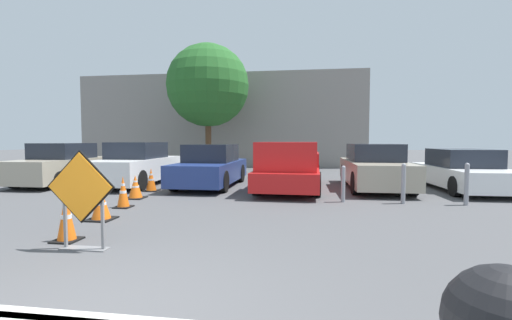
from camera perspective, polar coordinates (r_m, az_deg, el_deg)
name	(u,v)px	position (r m, az deg, el deg)	size (l,w,h in m)	color
ground_plane	(254,184)	(12.86, -0.34, -4.09)	(96.00, 96.00, 0.00)	#4C4C4F
road_closed_sign	(81,196)	(5.78, -27.11, -5.29)	(1.10, 0.20, 1.51)	black
traffic_cone_nearest	(66,217)	(6.49, -29.06, -8.32)	(0.39, 0.39, 0.82)	black
traffic_cone_second	(101,204)	(7.88, -24.43, -6.74)	(0.52, 0.52, 0.67)	black
traffic_cone_third	(123,192)	(9.08, -21.27, -5.04)	(0.39, 0.39, 0.77)	black
traffic_cone_fourth	(135,187)	(10.37, -19.46, -4.29)	(0.51, 0.51, 0.66)	black
traffic_cone_fifth	(151,180)	(11.66, -17.08, -3.20)	(0.44, 0.44, 0.75)	black
parked_car_nearest	(62,165)	(14.84, -29.57, -0.78)	(1.86, 4.10, 1.55)	#A39984
parked_car_second	(137,165)	(13.51, -19.28, -0.81)	(1.92, 4.51, 1.58)	white
parked_car_third	(211,167)	(12.45, -7.53, -1.15)	(1.89, 4.45, 1.51)	navy
pickup_truck	(289,169)	(11.38, 5.56, -1.44)	(2.11, 5.15, 1.60)	red
parked_car_fourth	(374,168)	(12.38, 19.12, -1.25)	(1.91, 4.53, 1.53)	#A39984
parked_car_fifth	(463,171)	(13.30, 31.23, -1.62)	(2.01, 4.59, 1.36)	white
bollard_nearest	(343,183)	(9.47, 14.32, -3.71)	(0.12, 0.12, 0.98)	gray
bollard_second	(403,182)	(9.74, 23.36, -3.46)	(0.12, 0.12, 1.06)	gray
bollard_third	(467,183)	(10.25, 31.68, -3.28)	(0.12, 0.12, 1.09)	gray
building_facade_backdrop	(226,122)	(23.91, -5.08, 6.33)	(18.32, 5.00, 5.83)	gray
street_tree_behind_lot	(208,86)	(18.83, -8.02, 12.16)	(4.38, 4.38, 6.76)	#513823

